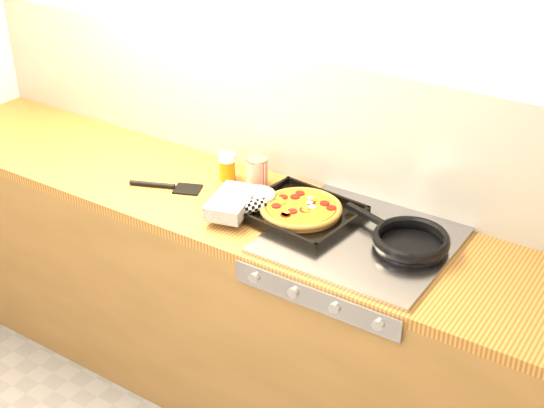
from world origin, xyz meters
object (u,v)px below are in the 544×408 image
Objects in this scene: pizza_on_tray at (283,207)px; juice_glass at (227,167)px; frying_pan at (410,240)px; tomato_can at (257,172)px.

pizza_on_tray is 0.36m from juice_glass.
frying_pan is at bearing -5.87° from juice_glass.
juice_glass is at bearing -172.22° from tomato_can.
tomato_can is (-0.21, 0.15, 0.02)m from pizza_on_tray.
frying_pan is 4.06× the size of juice_glass.
tomato_can reaches higher than juice_glass.
juice_glass is (-0.34, 0.13, 0.01)m from pizza_on_tray.
tomato_can is at bearing 145.01° from pizza_on_tray.
frying_pan is at bearing -8.43° from tomato_can.
juice_glass is at bearing 174.13° from frying_pan.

